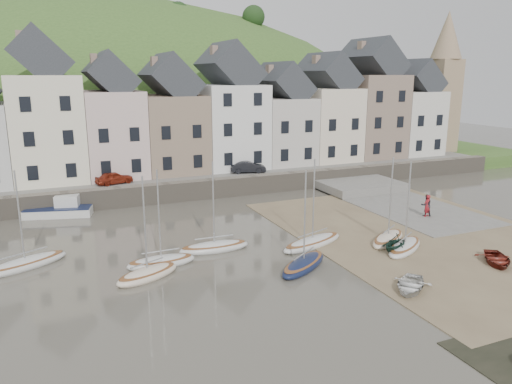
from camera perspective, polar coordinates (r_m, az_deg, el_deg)
name	(u,v)px	position (r m, az deg, el deg)	size (l,w,h in m)	color
ground	(292,256)	(32.28, 4.23, -7.50)	(160.00, 160.00, 0.00)	#4B463B
quay_land	(173,164)	(61.29, -9.63, 3.21)	(90.00, 30.00, 1.50)	#3A5B24
quay_street	(200,175)	(50.23, -6.53, 1.97)	(70.00, 7.00, 0.10)	slate
seawall	(211,188)	(47.10, -5.28, 0.41)	(70.00, 1.20, 1.80)	slate
beach	(424,235)	(38.35, 19.05, -4.73)	(18.00, 26.00, 0.06)	brown
slipway	(397,203)	(46.66, 16.18, -1.27)	(8.00, 18.00, 0.12)	slate
hillside	(113,243)	(92.03, -16.41, -5.73)	(134.40, 84.00, 84.00)	#3A5B24
townhouse_terrace	(205,115)	(53.24, -5.97, 8.92)	(61.05, 8.00, 13.93)	silver
church_spire	(444,78)	(70.18, 21.08, 12.28)	(4.00, 4.00, 18.00)	#997F60
sailboat_0	(25,264)	(33.50, -25.35, -7.56)	(5.46, 3.74, 6.32)	silver
sailboat_1	(161,261)	(31.21, -11.01, -7.96)	(4.31, 1.59, 6.32)	silver
sailboat_2	(148,274)	(29.54, -12.55, -9.31)	(4.36, 3.06, 6.32)	beige
sailboat_3	(214,247)	(33.24, -4.89, -6.40)	(4.88, 1.65, 6.32)	silver
sailboat_4	(312,242)	(34.23, 6.61, -5.85)	(5.74, 3.21, 6.32)	silver
sailboat_5	(304,264)	(30.41, 5.59, -8.37)	(4.83, 4.02, 6.32)	#131C3C
sailboat_6	(405,247)	(34.64, 16.98, -6.13)	(4.74, 3.75, 6.32)	silver
sailboat_7	(388,239)	(35.97, 15.16, -5.27)	(4.56, 3.67, 6.32)	beige
motorboat_2	(60,209)	(44.06, -21.89, -1.88)	(5.64, 3.03, 1.70)	silver
rowboat_white	(410,285)	(28.45, 17.56, -10.33)	(2.13, 2.98, 0.62)	silver
rowboat_green	(395,243)	(33.78, 15.95, -5.77)	(2.10, 2.44, 1.28)	#153025
rowboat_red	(497,259)	(34.20, 26.31, -7.04)	(2.18, 3.05, 0.63)	maroon
person_red	(427,206)	(42.64, 19.35, -1.52)	(0.67, 0.44, 1.84)	maroon
person_dark	(426,205)	(42.80, 19.26, -1.47)	(0.89, 0.69, 1.83)	black
car_left	(114,178)	(47.43, -16.23, 1.60)	(1.38, 3.42, 1.17)	maroon
car_right	(248,167)	(50.77, -0.92, 2.93)	(1.27, 3.64, 1.20)	black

